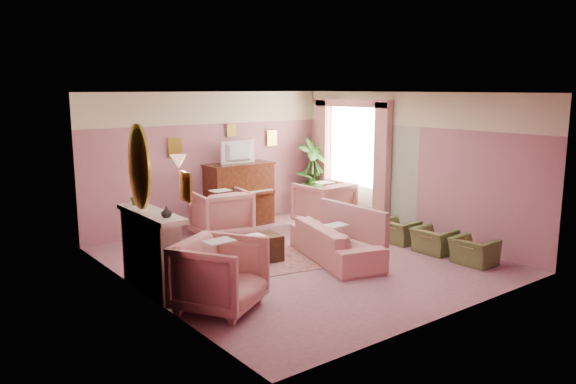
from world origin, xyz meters
TOP-DOWN VIEW (x-y plane):
  - floor at (0.00, 0.00)m, footprint 5.50×6.00m
  - ceiling at (0.00, 0.00)m, footprint 5.50×6.00m
  - wall_back at (0.00, 3.00)m, footprint 5.50×0.02m
  - wall_front at (0.00, -3.00)m, footprint 5.50×0.02m
  - wall_left at (-2.75, 0.00)m, footprint 0.02×6.00m
  - wall_right at (2.75, 0.00)m, footprint 0.02×6.00m
  - picture_rail_band at (0.00, 2.99)m, footprint 5.50×0.01m
  - stripe_panel at (2.73, 1.30)m, footprint 0.01×3.00m
  - fireplace_surround at (-2.59, 0.20)m, footprint 0.30×1.40m
  - fireplace_inset at (-2.49, 0.20)m, footprint 0.18×0.72m
  - fire_ember at (-2.45, 0.20)m, footprint 0.06×0.54m
  - mantel_shelf at (-2.56, 0.20)m, footprint 0.40×1.55m
  - hearth at (-2.39, 0.20)m, footprint 0.55×1.50m
  - mirror_frame at (-2.70, 0.20)m, footprint 0.04×0.72m
  - mirror_glass at (-2.67, 0.20)m, footprint 0.01×0.60m
  - sconce_shade at (-2.62, -0.85)m, footprint 0.20×0.20m
  - piano at (0.50, 2.68)m, footprint 1.40×0.60m
  - piano_keyshelf at (0.50, 2.33)m, footprint 1.30×0.12m
  - piano_keys at (0.50, 2.33)m, footprint 1.20×0.08m
  - piano_top at (0.50, 2.68)m, footprint 1.45×0.65m
  - television at (0.50, 2.63)m, footprint 0.80×0.12m
  - print_back_left at (-0.80, 2.96)m, footprint 0.30×0.03m
  - print_back_right at (1.55, 2.96)m, footprint 0.26×0.03m
  - print_back_mid at (0.50, 2.96)m, footprint 0.22×0.03m
  - print_left_wall at (-2.71, -1.20)m, footprint 0.03×0.28m
  - window_blind at (2.70, 1.55)m, footprint 0.03×1.40m
  - curtain_left at (2.62, 0.63)m, footprint 0.16×0.34m
  - curtain_right at (2.62, 2.47)m, footprint 0.16×0.34m
  - pelmet at (2.62, 1.55)m, footprint 0.16×2.20m
  - mantel_plant at (-2.55, 0.75)m, footprint 0.16×0.16m
  - mantel_vase at (-2.55, -0.30)m, footprint 0.16×0.16m
  - area_rug at (-0.62, 0.44)m, footprint 2.82×2.29m
  - coffee_table at (-0.75, 0.37)m, footprint 1.05×0.61m
  - table_paper at (-0.70, 0.37)m, footprint 0.35×0.28m
  - sofa at (0.48, -0.35)m, footprint 0.70×2.11m
  - sofa_throw at (0.88, -0.35)m, footprint 0.11×1.60m
  - floral_armchair_left at (-0.30, 2.09)m, footprint 1.00×1.00m
  - floral_armchair_right at (1.90, 1.59)m, footprint 1.00×1.00m
  - floral_armchair_front at (-2.18, -1.05)m, footprint 1.00×1.00m
  - olive_chair_a at (2.14, -1.92)m, footprint 0.47×0.68m
  - olive_chair_b at (2.14, -1.10)m, footprint 0.47×0.68m
  - olive_chair_c at (2.14, -0.28)m, footprint 0.47×0.68m
  - olive_chair_d at (2.14, 0.54)m, footprint 0.47×0.68m
  - side_table at (2.38, 2.56)m, footprint 0.52×0.52m
  - side_plant_big at (2.38, 2.56)m, footprint 0.30×0.30m
  - side_plant_small at (2.50, 2.46)m, footprint 0.16×0.16m
  - palm_pot at (2.34, 2.48)m, footprint 0.34×0.34m
  - palm_plant at (2.34, 2.48)m, footprint 0.76×0.76m

SIDE VIEW (x-z plane):
  - floor at x=0.00m, z-range -0.01..0.01m
  - area_rug at x=-0.62m, z-range 0.00..0.01m
  - hearth at x=-2.39m, z-range 0.00..0.02m
  - palm_pot at x=2.34m, z-range 0.00..0.34m
  - fire_ember at x=-2.45m, z-range 0.17..0.27m
  - coffee_table at x=-0.75m, z-range 0.00..0.45m
  - olive_chair_a at x=2.14m, z-range 0.00..0.58m
  - olive_chair_b at x=2.14m, z-range 0.00..0.58m
  - olive_chair_c at x=2.14m, z-range 0.00..0.58m
  - olive_chair_d at x=2.14m, z-range 0.00..0.58m
  - side_table at x=2.38m, z-range 0.00..0.70m
  - fireplace_inset at x=-2.49m, z-range 0.06..0.74m
  - sofa at x=0.48m, z-range 0.00..0.85m
  - table_paper at x=-0.70m, z-range 0.45..0.46m
  - floral_armchair_left at x=-0.30m, z-range 0.00..1.04m
  - floral_armchair_right at x=1.90m, z-range 0.00..1.04m
  - floral_armchair_front at x=-2.18m, z-range 0.00..1.04m
  - fireplace_surround at x=-2.59m, z-range 0.00..1.10m
  - sofa_throw at x=0.88m, z-range 0.31..0.89m
  - piano at x=0.50m, z-range 0.00..1.30m
  - piano_keyshelf at x=0.50m, z-range 0.69..0.75m
  - piano_keys at x=0.50m, z-range 0.75..0.77m
  - side_plant_small at x=2.50m, z-range 0.70..0.98m
  - side_plant_big at x=2.38m, z-range 0.70..1.04m
  - palm_plant at x=2.34m, z-range 0.34..1.78m
  - stripe_panel at x=2.73m, z-range 0.00..2.15m
  - mantel_shelf at x=-2.56m, z-range 1.09..1.16m
  - mantel_vase at x=-2.55m, z-range 1.15..1.31m
  - mantel_plant at x=-2.55m, z-range 1.15..1.43m
  - curtain_left at x=2.62m, z-range 0.00..2.60m
  - curtain_right at x=2.62m, z-range 0.00..2.60m
  - piano_top at x=0.50m, z-range 1.29..1.33m
  - wall_back at x=0.00m, z-range 0.00..2.80m
  - wall_front at x=0.00m, z-range 0.00..2.80m
  - wall_left at x=-2.75m, z-range 0.00..2.80m
  - wall_right at x=2.75m, z-range 0.00..2.80m
  - television at x=0.50m, z-range 1.36..1.84m
  - window_blind at x=2.70m, z-range 0.80..2.60m
  - print_back_left at x=-0.80m, z-range 1.53..1.91m
  - print_left_wall at x=-2.71m, z-range 1.54..1.90m
  - print_back_right at x=1.55m, z-range 1.61..1.95m
  - mirror_frame at x=-2.70m, z-range 1.20..2.40m
  - mirror_glass at x=-2.67m, z-range 1.27..2.33m
  - sconce_shade at x=-2.62m, z-range 1.90..2.06m
  - print_back_mid at x=0.50m, z-range 1.87..2.13m
  - picture_rail_band at x=0.00m, z-range 2.15..2.80m
  - pelmet at x=2.62m, z-range 2.48..2.64m
  - ceiling at x=0.00m, z-range 2.79..2.80m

